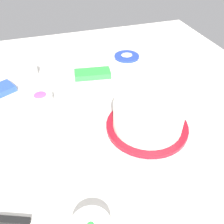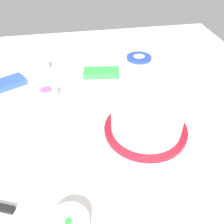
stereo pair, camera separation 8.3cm
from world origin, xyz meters
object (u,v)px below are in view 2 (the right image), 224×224
Objects in this scene: sprinkle_bowl_rainbow at (47,92)px; candy_box_upper at (5,84)px; candy_box_lower at (101,73)px; sprinkle_bowl_green at (69,224)px; frosted_cake at (147,118)px; sprinkle_bowl_blue at (40,65)px; frosting_tub_lid at (139,58)px.

sprinkle_bowl_rainbow is 0.58× the size of candy_box_upper.
sprinkle_bowl_rainbow is at bearing -144.69° from candy_box_lower.
sprinkle_bowl_green is at bearing -96.47° from candy_box_upper.
frosted_cake is 3.33× the size of sprinkle_bowl_blue.
frosted_cake is 1.75× the size of candy_box_upper.
sprinkle_bowl_rainbow is (-0.32, 0.25, -0.04)m from frosted_cake.
candy_box_lower is (-0.20, -0.12, 0.01)m from frosting_tub_lid.
sprinkle_bowl_blue is 0.18m from candy_box_upper.
sprinkle_bowl_blue is 0.75m from sprinkle_bowl_green.
frosting_tub_lid is at bearing 3.11° from sprinkle_bowl_blue.
sprinkle_bowl_green is 0.54m from sprinkle_bowl_rainbow.
sprinkle_bowl_rainbow reaches higher than candy_box_lower.
frosted_cake reaches higher than candy_box_lower.
sprinkle_bowl_green is 0.60× the size of candy_box_lower.
frosting_tub_lid is at bearing 28.80° from sprinkle_bowl_rainbow.
candy_box_lower and candy_box_upper have the same top height.
sprinkle_bowl_rainbow is at bearing -80.63° from sprinkle_bowl_blue.
candy_box_upper is (-0.14, -0.11, -0.01)m from sprinkle_bowl_blue.
sprinkle_bowl_blue reaches higher than sprinkle_bowl_green.
candy_box_upper is at bearing -168.90° from candy_box_lower.
sprinkle_bowl_blue is at bearing 168.54° from candy_box_lower.
frosting_tub_lid is 1.36× the size of sprinkle_bowl_rainbow.
sprinkle_bowl_rainbow reaches higher than frosting_tub_lid.
frosted_cake reaches higher than sprinkle_bowl_blue.
candy_box_upper is at bearing 150.57° from sprinkle_bowl_rainbow.
frosting_tub_lid is 1.31× the size of sprinkle_bowl_green.
frosted_cake is 3.04× the size of sprinkle_bowl_rainbow.
candy_box_upper is (-0.17, 0.10, -0.01)m from sprinkle_bowl_rainbow.
frosting_tub_lid is 0.85m from sprinkle_bowl_green.
sprinkle_bowl_blue is 0.53× the size of candy_box_lower.
frosted_cake is 0.41m from sprinkle_bowl_rainbow.
sprinkle_bowl_rainbow is 0.58× the size of candy_box_lower.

